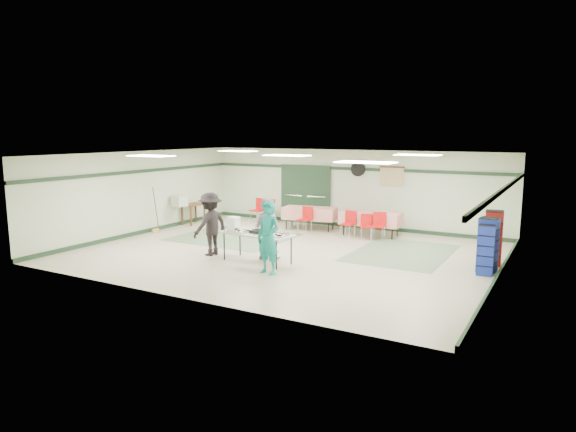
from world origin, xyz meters
The scene contains 42 objects.
floor centered at (0.00, 0.00, 0.00)m, with size 11.00×11.00×0.00m, color beige.
ceiling centered at (0.00, 0.00, 2.70)m, with size 11.00×11.00×0.00m, color silver.
wall_back centered at (0.00, 4.50, 1.35)m, with size 11.00×11.00×0.00m, color beige.
wall_front centered at (0.00, -4.50, 1.35)m, with size 11.00×11.00×0.00m, color beige.
wall_left centered at (-5.50, 0.00, 1.35)m, with size 9.00×9.00×0.00m, color beige.
wall_right centered at (5.50, 0.00, 1.35)m, with size 9.00×9.00×0.00m, color beige.
trim_back centered at (0.00, 4.47, 2.05)m, with size 11.00×0.06×0.10m, color #1D3521.
baseboard_back centered at (0.00, 4.47, 0.06)m, with size 11.00×0.06×0.12m, color #1D3521.
trim_left centered at (-5.47, 0.00, 2.05)m, with size 9.00×0.06×0.10m, color #1D3521.
baseboard_left centered at (-5.47, 0.00, 0.06)m, with size 9.00×0.06×0.12m, color #1D3521.
trim_right centered at (5.47, 0.00, 2.05)m, with size 9.00×0.06×0.10m, color #1D3521.
baseboard_right centered at (5.47, 0.00, 0.06)m, with size 9.00×0.06×0.12m, color #1D3521.
green_patch_a centered at (-2.50, 1.00, 0.00)m, with size 3.50×3.00×0.01m, color gray.
green_patch_b centered at (2.80, 1.50, 0.00)m, with size 2.50×3.50×0.01m, color gray.
double_door_left centered at (-2.20, 4.44, 1.05)m, with size 0.90×0.06×2.10m, color gray.
double_door_right centered at (-1.25, 4.44, 1.05)m, with size 0.90×0.06×2.10m, color gray.
door_frame centered at (-1.73, 4.42, 1.05)m, with size 2.00×0.03×2.15m, color #1D3521.
wall_fan centered at (0.30, 4.44, 2.05)m, with size 0.50×0.50×0.10m, color black.
scroll_banner centered at (1.50, 4.44, 1.85)m, with size 0.80×0.02×0.60m, color tan.
serving_table centered at (-0.14, -1.32, 0.72)m, with size 2.02×0.98×0.76m.
sheet_tray_right centered at (0.44, -1.37, 0.77)m, with size 0.60×0.46×0.02m, color silver.
sheet_tray_mid centered at (-0.19, -1.21, 0.77)m, with size 0.62×0.47×0.02m, color silver.
sheet_tray_left centered at (-0.68, -1.40, 0.77)m, with size 0.58×0.44×0.02m, color silver.
baking_pan centered at (-0.07, -1.33, 0.80)m, with size 0.44×0.27×0.08m, color black.
foam_box_stack centered at (-0.91, -1.24, 0.93)m, with size 0.25×0.23×0.35m, color white.
volunteer_teal centered at (0.68, -2.09, 0.86)m, with size 0.63×0.41×1.72m, color #13867D.
volunteer_grey centered at (-0.13, -0.86, 0.81)m, with size 0.79×0.61×1.62m, color gray.
volunteer_dark centered at (-1.66, -1.27, 0.85)m, with size 1.10×0.63×1.71m, color black.
dining_table_a centered at (1.19, 3.37, 0.57)m, with size 1.95×0.94×0.77m.
dining_table_b centered at (-1.01, 3.37, 0.57)m, with size 1.90×1.09×0.77m.
chair_a centered at (1.27, 2.80, 0.48)m, with size 0.47×0.47×0.78m.
chair_b centered at (0.69, 2.81, 0.51)m, with size 0.43×0.43×0.84m.
chair_c centered at (1.67, 2.81, 0.53)m, with size 0.45×0.45×0.87m.
chair_d centered at (-0.86, 2.81, 0.53)m, with size 0.44×0.44×0.86m.
chair_loose_a centered at (-2.91, 3.85, 0.52)m, with size 0.52×0.52×0.86m.
chair_loose_b centered at (-3.26, 3.66, 0.55)m, with size 0.48×0.48×0.90m.
crate_stack_blue_a centered at (5.15, 0.31, 0.60)m, with size 0.37×0.37×1.19m, color navy.
crate_stack_red centered at (5.15, 1.39, 0.69)m, with size 0.42×0.42×1.37m, color maroon.
crate_stack_blue_b centered at (5.15, 0.57, 0.66)m, with size 0.40×0.40×1.32m, color navy.
printer_table centered at (-5.15, 2.22, 0.63)m, with size 0.62×0.89×0.74m.
office_printer centered at (-5.15, 1.49, 0.93)m, with size 0.47×0.41×0.37m, color #B6B5B1.
broom centered at (-5.23, 0.41, 0.78)m, with size 0.03×0.03×1.50m, color brown.
Camera 1 is at (6.82, -12.10, 3.30)m, focal length 32.00 mm.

